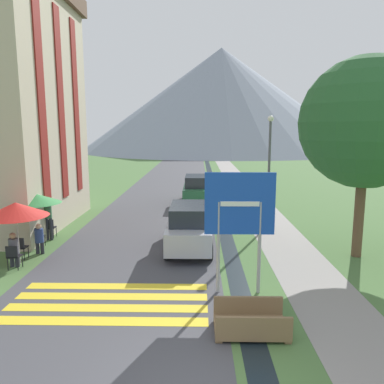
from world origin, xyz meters
The scene contains 23 objects.
ground_plane centered at (0.00, 20.00, 0.00)m, with size 160.00×160.00×0.00m, color #476B38.
road centered at (-2.50, 30.00, 0.00)m, with size 6.40×60.00×0.01m.
footpath centered at (3.60, 30.00, 0.00)m, with size 2.20×60.00×0.01m.
drainage_channel centered at (1.20, 30.00, 0.00)m, with size 0.60×60.00×0.00m.
crosswalk_marking centered at (-2.50, 3.69, 0.01)m, with size 5.44×2.54×0.01m.
mountain_distant centered at (5.12, 83.32, 11.61)m, with size 64.14×64.14×23.22m.
hotel_building centered at (-9.39, 12.00, 6.33)m, with size 6.14×8.57×11.79m.
road_sign centered at (1.13, 4.40, 2.35)m, with size 1.99×0.11×3.54m.
footbridge centered at (1.20, 2.21, 0.23)m, with size 1.70×1.10×0.65m.
parked_car_near centered at (-0.40, 8.49, 0.91)m, with size 1.79×4.26×1.82m.
parked_car_far centered at (-0.19, 17.94, 0.91)m, with size 1.72×4.44×1.82m.
cafe_chair_near_right centered at (-6.55, 7.06, 0.51)m, with size 0.40×0.40×0.85m.
cafe_chair_middle centered at (-6.51, 8.50, 0.51)m, with size 0.40×0.40×0.85m.
cafe_chair_far_right centered at (-6.58, 9.89, 0.51)m, with size 0.40×0.40×0.85m.
cafe_chair_far_left centered at (-6.71, 9.82, 0.51)m, with size 0.40×0.40×0.85m.
cafe_chair_nearest centered at (-6.32, 6.09, 0.51)m, with size 0.40×0.40×0.85m.
cafe_umbrella_front_red centered at (-6.39, 6.62, 1.98)m, with size 2.21×2.21×2.23m.
cafe_umbrella_middle_green centered at (-6.64, 8.82, 1.96)m, with size 2.01×2.01×2.16m.
person_seated_near centered at (-6.42, 6.34, 0.68)m, with size 0.32×0.32×1.23m.
person_seated_far centered at (-6.13, 7.75, 0.66)m, with size 0.32×0.32×1.20m.
person_standing_terrace centered at (-6.49, 9.56, 1.05)m, with size 0.32×0.32×1.79m.
streetlamp centered at (3.35, 11.99, 3.17)m, with size 0.28×0.28×5.37m.
tree_by_path centered at (5.93, 7.70, 4.95)m, with size 4.70×4.70×7.31m.
Camera 1 is at (-0.03, -5.97, 4.71)m, focal length 35.00 mm.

